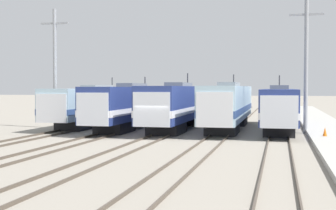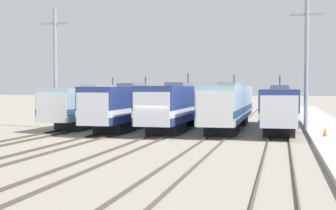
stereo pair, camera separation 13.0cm
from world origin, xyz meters
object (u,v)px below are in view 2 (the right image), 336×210
at_px(catenary_tower_right, 306,63).
at_px(locomotive_center_right, 229,105).
at_px(traffic_cone, 325,132).
at_px(locomotive_center_left, 131,105).
at_px(locomotive_far_right, 279,107).
at_px(catenary_tower_left, 55,66).
at_px(locomotive_far_left, 96,105).
at_px(locomotive_center, 178,105).

bearing_deg(catenary_tower_right, locomotive_center_right, 161.42).
bearing_deg(traffic_cone, locomotive_center_left, 158.92).
bearing_deg(locomotive_center_right, locomotive_center_left, -173.99).
bearing_deg(locomotive_far_right, locomotive_center_right, 177.16).
relative_size(locomotive_far_right, catenary_tower_right, 1.69).
xyz_separation_m(catenary_tower_left, catenary_tower_right, (22.73, 0.00, 0.00)).
bearing_deg(locomotive_center_left, traffic_cone, -21.08).
bearing_deg(catenary_tower_left, traffic_cone, -12.23).
bearing_deg(locomotive_far_right, catenary_tower_right, -43.18).
xyz_separation_m(locomotive_center_left, traffic_cone, (16.73, -6.45, -1.54)).
height_order(locomotive_center_left, locomotive_far_right, locomotive_far_right).
bearing_deg(locomotive_center_right, catenary_tower_right, -18.58).
xyz_separation_m(locomotive_far_left, catenary_tower_right, (20.15, -3.60, 3.72)).
xyz_separation_m(locomotive_center_right, locomotive_far_right, (4.50, -0.22, -0.13)).
relative_size(locomotive_center_left, catenary_tower_left, 1.74).
xyz_separation_m(locomotive_far_left, catenary_tower_left, (-2.58, -3.60, 3.72)).
distance_m(locomotive_far_left, catenary_tower_right, 20.80).
xyz_separation_m(locomotive_center, traffic_cone, (12.23, -6.39, -1.56)).
distance_m(locomotive_center, locomotive_far_right, 9.04).
relative_size(locomotive_far_right, traffic_cone, 29.22).
distance_m(locomotive_far_left, locomotive_far_right, 18.08).
distance_m(locomotive_center, locomotive_center_right, 4.61).
height_order(locomotive_far_left, locomotive_center_right, locomotive_center_right).
relative_size(locomotive_center_left, locomotive_center_right, 0.98).
bearing_deg(locomotive_center_right, catenary_tower_left, -172.09).
relative_size(locomotive_far_left, locomotive_far_right, 1.05).
height_order(locomotive_center_left, traffic_cone, locomotive_center_left).
height_order(locomotive_far_right, traffic_cone, locomotive_far_right).
relative_size(locomotive_far_right, catenary_tower_left, 1.69).
distance_m(locomotive_far_right, catenary_tower_left, 21.02).
xyz_separation_m(locomotive_center, locomotive_far_right, (9.00, 0.78, -0.13)).
bearing_deg(locomotive_far_left, locomotive_center_right, -5.78).
relative_size(locomotive_center_left, catenary_tower_right, 1.74).
height_order(locomotive_far_left, locomotive_far_right, locomotive_far_right).
bearing_deg(traffic_cone, locomotive_far_right, 114.23).
xyz_separation_m(locomotive_center_right, catenary_tower_right, (6.64, -2.23, 3.61)).
bearing_deg(locomotive_center_right, locomotive_far_right, -2.84).
bearing_deg(locomotive_center_right, traffic_cone, -43.74).
xyz_separation_m(locomotive_center_right, catenary_tower_left, (-16.09, -2.23, 3.61)).
relative_size(catenary_tower_left, catenary_tower_right, 1.00).
bearing_deg(traffic_cone, locomotive_center_right, 136.26).
xyz_separation_m(locomotive_far_left, locomotive_center_left, (4.50, -2.31, 0.07)).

